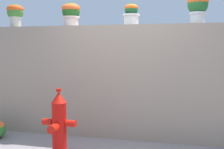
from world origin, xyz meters
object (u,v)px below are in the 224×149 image
potted_plant_3 (198,5)px  potted_plant_1 (71,13)px  fire_hydrant (59,124)px  potted_plant_0 (15,13)px  potted_plant_2 (131,13)px

potted_plant_3 → potted_plant_1: bearing=179.2°
potted_plant_3 → fire_hydrant: size_ratio=0.49×
potted_plant_0 → potted_plant_3: potted_plant_3 is taller
fire_hydrant → potted_plant_1: bearing=102.3°
potted_plant_1 → fire_hydrant: size_ratio=0.44×
potted_plant_1 → fire_hydrant: (0.23, -1.07, -1.69)m
potted_plant_0 → fire_hydrant: size_ratio=0.46×
potted_plant_2 → fire_hydrant: (-0.84, -1.04, -1.65)m
potted_plant_1 → fire_hydrant: 2.02m
potted_plant_0 → fire_hydrant: (1.33, -1.07, -1.72)m
potted_plant_2 → fire_hydrant: 2.12m
potted_plant_1 → potted_plant_3: (2.12, -0.03, 0.04)m
potted_plant_1 → fire_hydrant: bearing=-77.7°
potted_plant_0 → potted_plant_1: size_ratio=1.04×
potted_plant_1 → potted_plant_3: potted_plant_3 is taller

